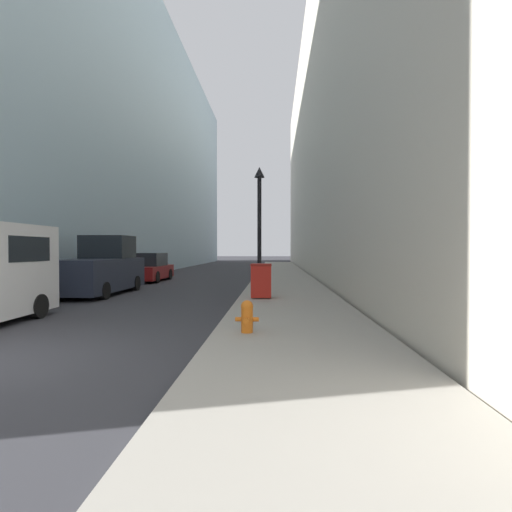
{
  "coord_description": "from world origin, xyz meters",
  "views": [
    {
      "loc": [
        4.91,
        -5.87,
        1.82
      ],
      "look_at": [
        3.86,
        16.1,
        1.45
      ],
      "focal_mm": 28.0,
      "sensor_mm": 36.0,
      "label": 1
    }
  ],
  "objects_px": {
    "fire_hydrant": "(247,316)",
    "trash_bin": "(261,280)",
    "pickup_truck": "(100,269)",
    "parked_sedan_near": "(149,268)",
    "lamppost": "(259,219)"
  },
  "relations": [
    {
      "from": "lamppost",
      "to": "parked_sedan_near",
      "type": "distance_m",
      "value": 9.11
    },
    {
      "from": "trash_bin",
      "to": "lamppost",
      "type": "relative_size",
      "value": 0.23
    },
    {
      "from": "pickup_truck",
      "to": "parked_sedan_near",
      "type": "height_order",
      "value": "pickup_truck"
    },
    {
      "from": "pickup_truck",
      "to": "parked_sedan_near",
      "type": "relative_size",
      "value": 1.22
    },
    {
      "from": "fire_hydrant",
      "to": "trash_bin",
      "type": "xyz_separation_m",
      "value": [
        0.09,
        5.8,
        0.27
      ]
    },
    {
      "from": "lamppost",
      "to": "pickup_truck",
      "type": "xyz_separation_m",
      "value": [
        -6.49,
        -0.68,
        -2.09
      ]
    },
    {
      "from": "lamppost",
      "to": "pickup_truck",
      "type": "relative_size",
      "value": 0.97
    },
    {
      "from": "pickup_truck",
      "to": "lamppost",
      "type": "bearing_deg",
      "value": 5.96
    },
    {
      "from": "fire_hydrant",
      "to": "parked_sedan_near",
      "type": "relative_size",
      "value": 0.15
    },
    {
      "from": "trash_bin",
      "to": "lamppost",
      "type": "height_order",
      "value": "lamppost"
    },
    {
      "from": "lamppost",
      "to": "parked_sedan_near",
      "type": "height_order",
      "value": "lamppost"
    },
    {
      "from": "fire_hydrant",
      "to": "trash_bin",
      "type": "height_order",
      "value": "trash_bin"
    },
    {
      "from": "fire_hydrant",
      "to": "pickup_truck",
      "type": "bearing_deg",
      "value": 129.76
    },
    {
      "from": "lamppost",
      "to": "fire_hydrant",
      "type": "bearing_deg",
      "value": -89.46
    },
    {
      "from": "parked_sedan_near",
      "to": "trash_bin",
      "type": "bearing_deg",
      "value": -51.97
    }
  ]
}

